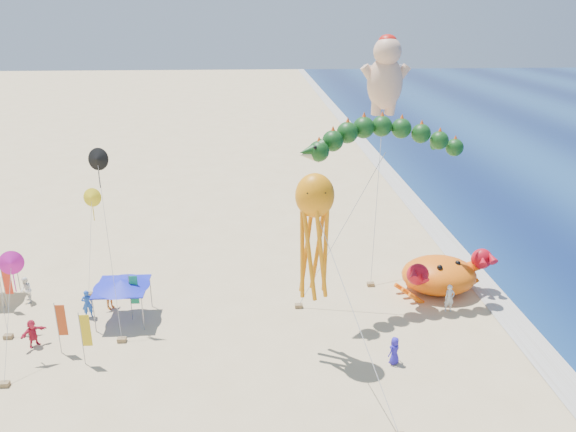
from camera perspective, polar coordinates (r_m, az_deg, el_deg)
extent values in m
plane|color=#D1B784|center=(35.34, 3.50, -11.01)|extent=(320.00, 320.00, 0.00)
plane|color=silver|center=(38.58, 21.76, -9.67)|extent=(320.00, 320.00, 0.00)
ellipsoid|color=#FF660D|center=(40.02, 15.07, -5.80)|extent=(6.32, 5.85, 2.44)
sphere|color=#B30B1A|center=(37.91, 11.76, -5.21)|extent=(1.45, 1.45, 1.45)
sphere|color=black|center=(38.60, 14.52, -4.96)|extent=(0.38, 0.38, 0.38)
sphere|color=#B30B1A|center=(39.66, 19.42, -4.81)|extent=(1.45, 1.45, 1.45)
sphere|color=black|center=(39.10, 16.67, -4.85)|extent=(0.38, 0.38, 0.38)
cone|color=#103B12|center=(34.13, 1.45, 7.38)|extent=(1.53, 1.13, 1.25)
cylinder|color=#B2B2B2|center=(35.66, 5.39, -1.56)|extent=(5.39, 0.95, 9.97)
cube|color=olive|center=(37.11, 1.10, -9.11)|extent=(0.50, 0.35, 0.25)
ellipsoid|color=#EDB590|center=(41.02, 9.81, 13.17)|extent=(2.51, 2.07, 3.69)
sphere|color=#EDB590|center=(40.60, 10.07, 16.15)|extent=(1.93, 1.93, 1.93)
ellipsoid|color=red|center=(40.67, 10.09, 17.12)|extent=(1.25, 1.25, 0.87)
cylinder|color=#B2B2B2|center=(40.22, 9.05, 2.26)|extent=(1.31, 4.70, 11.87)
cube|color=olive|center=(40.24, 8.39, -6.87)|extent=(0.50, 0.35, 0.25)
ellipsoid|color=orange|center=(29.09, 2.74, 2.09)|extent=(2.06, 1.85, 2.37)
cylinder|color=#B2B2B2|center=(27.93, 6.73, -9.86)|extent=(3.26, 7.48, 8.45)
cylinder|color=gray|center=(36.03, -19.09, -9.52)|extent=(0.06, 0.06, 2.20)
cylinder|color=gray|center=(35.36, -14.53, -9.60)|extent=(0.06, 0.06, 2.20)
cylinder|color=gray|center=(38.47, -18.02, -7.42)|extent=(0.06, 0.06, 2.20)
cylinder|color=gray|center=(37.85, -13.76, -7.45)|extent=(0.06, 0.06, 2.20)
cube|color=#161FC0|center=(36.38, -16.53, -6.89)|extent=(3.12, 3.12, 0.08)
cone|color=#161FC0|center=(36.27, -16.57, -6.55)|extent=(3.43, 3.43, 0.45)
cylinder|color=gray|center=(40.97, -27.04, -7.00)|extent=(0.06, 0.06, 2.20)
cylinder|color=gray|center=(43.11, -25.76, -5.45)|extent=(0.06, 0.06, 2.20)
cylinder|color=gray|center=(32.95, -20.21, -11.62)|extent=(0.05, 0.05, 3.20)
cube|color=gold|center=(32.62, -19.84, -10.89)|extent=(0.50, 0.04, 1.90)
cylinder|color=gray|center=(34.40, -22.35, -10.50)|extent=(0.05, 0.05, 3.20)
cube|color=#BD3F17|center=(34.07, -22.01, -9.79)|extent=(0.50, 0.04, 1.90)
cylinder|color=gray|center=(40.46, -26.88, -6.51)|extent=(0.05, 0.05, 3.20)
cube|color=red|center=(40.15, -26.62, -5.88)|extent=(0.50, 0.04, 1.90)
cylinder|color=gray|center=(36.36, -15.72, -7.95)|extent=(0.05, 0.05, 3.20)
cube|color=#199858|center=(36.07, -15.36, -7.26)|extent=(0.50, 0.04, 1.90)
imported|color=#C21F3A|center=(36.06, -24.51, -10.77)|extent=(1.42, 1.47, 1.67)
imported|color=white|center=(41.14, -25.07, -6.85)|extent=(0.99, 1.09, 1.82)
imported|color=silver|center=(37.79, 16.07, -8.03)|extent=(0.72, 0.51, 1.84)
imported|color=blue|center=(37.86, -19.72, -8.39)|extent=(0.78, 0.62, 1.86)
imported|color=orange|center=(38.47, -17.72, -7.74)|extent=(1.06, 1.04, 1.78)
imported|color=#2B20BC|center=(32.05, 10.76, -13.27)|extent=(0.93, 0.88, 1.60)
cone|color=yellow|center=(40.99, -19.33, 1.78)|extent=(1.30, 0.51, 1.32)
cylinder|color=#B2B2B2|center=(40.58, -19.03, -2.96)|extent=(0.55, 3.04, 5.91)
cube|color=olive|center=(40.43, -18.74, -7.67)|extent=(0.50, 0.35, 0.25)
cone|color=black|center=(33.80, -18.82, 5.49)|extent=(1.30, 0.51, 1.32)
cylinder|color=#B2B2B2|center=(33.96, -18.07, -3.55)|extent=(0.55, 3.04, 10.09)
cube|color=olive|center=(34.92, -17.34, -12.18)|extent=(0.50, 0.35, 0.25)
cone|color=#D818A0|center=(33.43, -26.33, -4.32)|extent=(1.30, 0.51, 1.32)
cylinder|color=#B2B2B2|center=(33.27, -26.13, -9.75)|extent=(0.55, 3.04, 5.38)
cube|color=olive|center=(33.38, -25.94, -15.08)|extent=(0.50, 0.35, 0.25)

